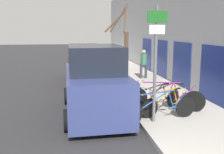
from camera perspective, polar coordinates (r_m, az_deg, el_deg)
ground_plane at (r=14.17m, az=-5.30°, el=-0.88°), size 80.00×80.00×0.00m
sidewalk_curb at (r=17.24m, az=2.70°, el=1.45°), size 3.20×32.00×0.15m
building_facade at (r=17.40m, az=8.61°, el=11.83°), size 0.23×32.00×6.50m
signpost at (r=7.13m, az=9.93°, el=4.21°), size 0.57×0.11×3.32m
bicycle_0 at (r=7.59m, az=10.99°, el=-6.92°), size 2.39×0.56×0.90m
bicycle_1 at (r=8.21m, az=12.73°, el=-5.83°), size 1.97×0.79×0.84m
bicycle_2 at (r=8.33m, az=10.49°, el=-5.25°), size 2.00×1.34×0.93m
bicycle_3 at (r=8.67m, az=12.03°, el=-4.58°), size 2.36×1.17×0.97m
parked_car_0 at (r=8.30m, az=-3.98°, el=-1.53°), size 2.12×4.45×2.33m
parked_car_1 at (r=13.75m, az=-6.19°, el=2.79°), size 2.06×4.86×2.07m
pedestrian_near at (r=14.07m, az=7.26°, el=3.43°), size 0.42×0.36×1.60m
pedestrian_far at (r=17.46m, az=0.91°, el=5.14°), size 0.45×0.39×1.73m
street_tree at (r=11.10m, az=2.97°, el=5.46°), size 1.06×0.86×3.79m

